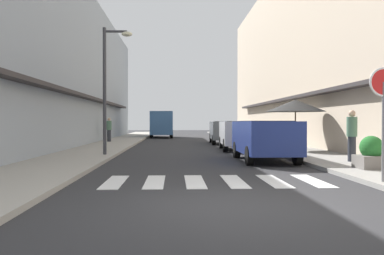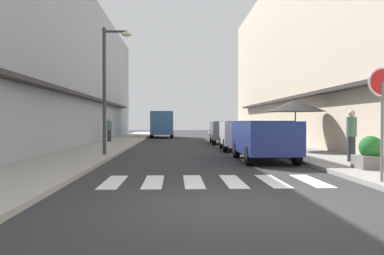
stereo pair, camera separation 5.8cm
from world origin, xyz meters
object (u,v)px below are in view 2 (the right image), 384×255
(cafe_umbrella, at_px, (295,106))
(pedestrian_walking_near, at_px, (351,134))
(parked_car_near, at_px, (264,136))
(pedestrian_walking_far, at_px, (109,129))
(parked_car_mid, at_px, (239,132))
(round_street_sign, at_px, (382,94))
(planter_corner, at_px, (371,154))
(street_lamp, at_px, (109,77))
(parked_car_far, at_px, (225,130))
(delivery_van, at_px, (162,122))

(cafe_umbrella, distance_m, pedestrian_walking_near, 5.49)
(parked_car_near, xyz_separation_m, pedestrian_walking_far, (-7.62, 12.75, 0.03))
(parked_car_mid, height_order, pedestrian_walking_far, pedestrian_walking_far)
(round_street_sign, bearing_deg, planter_corner, 68.86)
(street_lamp, relative_size, pedestrian_walking_near, 2.99)
(parked_car_mid, relative_size, parked_car_far, 0.95)
(parked_car_far, xyz_separation_m, round_street_sign, (1.32, -17.61, 1.12))
(parked_car_near, xyz_separation_m, planter_corner, (2.27, -3.41, -0.39))
(parked_car_far, xyz_separation_m, pedestrian_walking_far, (-7.62, 1.03, 0.03))
(delivery_van, xyz_separation_m, planter_corner, (6.73, -25.93, -0.88))
(parked_car_far, xyz_separation_m, planter_corner, (2.27, -15.13, -0.40))
(parked_car_near, relative_size, delivery_van, 0.78)
(parked_car_near, xyz_separation_m, cafe_umbrella, (2.33, 3.98, 1.25))
(parked_car_mid, height_order, cafe_umbrella, cafe_umbrella)
(planter_corner, height_order, pedestrian_walking_near, pedestrian_walking_near)
(delivery_van, xyz_separation_m, pedestrian_walking_far, (-3.16, -9.77, -0.45))
(round_street_sign, distance_m, pedestrian_walking_far, 20.70)
(parked_car_mid, height_order, delivery_van, delivery_van)
(round_street_sign, xyz_separation_m, street_lamp, (-7.18, 7.80, 1.21))
(parked_car_mid, xyz_separation_m, round_street_sign, (1.32, -11.64, 1.12))
(pedestrian_walking_far, bearing_deg, street_lamp, 134.13)
(parked_car_near, relative_size, parked_car_far, 0.93)
(delivery_van, height_order, street_lamp, street_lamp)
(parked_car_far, height_order, planter_corner, parked_car_far)
(planter_corner, distance_m, pedestrian_walking_far, 18.95)
(street_lamp, bearing_deg, planter_corner, -33.19)
(parked_car_far, height_order, delivery_van, delivery_van)
(pedestrian_walking_far, bearing_deg, pedestrian_walking_near, 160.88)
(cafe_umbrella, xyz_separation_m, pedestrian_walking_near, (0.29, -5.36, -1.15))
(street_lamp, bearing_deg, pedestrian_walking_near, -21.20)
(parked_car_mid, relative_size, round_street_sign, 1.72)
(parked_car_mid, xyz_separation_m, street_lamp, (-5.87, -3.84, 2.33))
(parked_car_near, xyz_separation_m, parked_car_mid, (0.00, 5.75, -0.00))
(planter_corner, bearing_deg, pedestrian_walking_far, 121.46)
(delivery_van, xyz_separation_m, street_lamp, (-1.42, -20.60, 1.85))
(cafe_umbrella, bearing_deg, planter_corner, -90.41)
(pedestrian_walking_far, bearing_deg, delivery_van, -72.97)
(cafe_umbrella, bearing_deg, round_street_sign, -95.85)
(parked_car_mid, distance_m, delivery_van, 17.35)
(delivery_van, xyz_separation_m, pedestrian_walking_near, (7.07, -23.89, -0.39))
(parked_car_near, distance_m, street_lamp, 6.60)
(parked_car_far, xyz_separation_m, pedestrian_walking_near, (2.61, -13.09, 0.09))
(parked_car_mid, relative_size, pedestrian_walking_far, 2.71)
(parked_car_mid, xyz_separation_m, pedestrian_walking_near, (2.61, -7.13, 0.10))
(parked_car_mid, xyz_separation_m, parked_car_far, (-0.00, 5.97, 0.00))
(parked_car_mid, bearing_deg, street_lamp, -146.83)
(street_lamp, height_order, cafe_umbrella, street_lamp)
(parked_car_mid, distance_m, pedestrian_walking_near, 7.59)
(parked_car_far, xyz_separation_m, street_lamp, (-5.87, -9.80, 2.33))
(parked_car_near, relative_size, planter_corner, 4.59)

